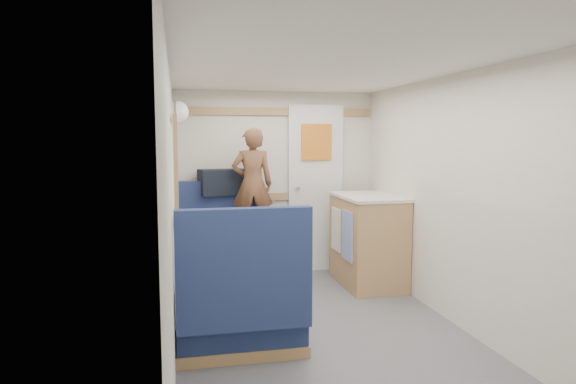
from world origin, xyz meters
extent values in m
plane|color=#515156|center=(0.00, 0.00, 0.00)|extent=(4.50, 4.50, 0.00)
plane|color=silver|center=(0.00, 0.00, 2.00)|extent=(4.50, 4.50, 0.00)
cube|color=silver|center=(0.00, 2.25, 1.00)|extent=(2.20, 0.02, 2.00)
cube|color=silver|center=(-1.10, 0.00, 1.00)|extent=(0.02, 4.50, 2.00)
cube|color=silver|center=(1.10, 0.00, 1.00)|extent=(0.02, 4.50, 2.00)
cube|color=#A27949|center=(0.00, 2.23, 0.85)|extent=(2.15, 0.02, 0.08)
cube|color=#A27949|center=(0.00, 2.23, 1.78)|extent=(2.15, 0.02, 0.08)
cube|color=#B9C1A4|center=(-1.08, 1.00, 1.25)|extent=(0.04, 1.30, 0.72)
cube|color=white|center=(0.45, 2.22, 0.93)|extent=(0.62, 0.04, 1.86)
cube|color=orange|center=(0.45, 2.19, 1.45)|extent=(0.34, 0.03, 0.40)
cylinder|color=silver|center=(0.23, 2.17, 0.95)|extent=(0.04, 0.10, 0.04)
cube|color=white|center=(-0.65, 1.00, 0.70)|extent=(0.62, 0.92, 0.04)
cylinder|color=silver|center=(-0.65, 1.00, 0.35)|extent=(0.08, 0.08, 0.66)
cylinder|color=silver|center=(-0.65, 1.00, 0.01)|extent=(0.36, 0.36, 0.03)
cube|color=navy|center=(-0.65, 1.80, 0.23)|extent=(0.88, 0.50, 0.45)
cube|color=navy|center=(-0.65, 2.08, 0.65)|extent=(0.88, 0.10, 0.80)
cube|color=#A27949|center=(-0.65, 1.80, 0.04)|extent=(0.90, 0.52, 0.08)
cube|color=navy|center=(-0.65, 0.20, 0.23)|extent=(0.88, 0.50, 0.45)
cube|color=navy|center=(-0.65, -0.08, 0.65)|extent=(0.88, 0.10, 0.80)
cube|color=#A27949|center=(-0.65, 0.20, 0.04)|extent=(0.90, 0.52, 0.08)
cube|color=#A27949|center=(-0.65, 2.12, 0.88)|extent=(0.90, 0.14, 0.04)
sphere|color=white|center=(-1.04, 1.85, 1.75)|extent=(0.20, 0.20, 0.20)
cube|color=#A27949|center=(0.82, 1.55, 0.45)|extent=(0.54, 0.90, 0.90)
cube|color=silver|center=(0.82, 1.55, 0.91)|extent=(0.56, 0.92, 0.03)
cube|color=#5972B2|center=(0.54, 1.37, 0.55)|extent=(0.01, 0.30, 0.48)
cube|color=silver|center=(0.54, 1.73, 0.55)|extent=(0.01, 0.28, 0.44)
imported|color=brown|center=(-0.32, 1.86, 1.03)|extent=(0.43, 0.29, 1.15)
cube|color=black|center=(-0.56, 2.12, 1.03)|extent=(0.60, 0.37, 0.27)
cube|color=silver|center=(-0.44, 0.66, 0.73)|extent=(0.35, 0.41, 0.02)
sphere|color=#DE5309|center=(-0.48, 0.89, 0.77)|extent=(0.07, 0.07, 0.07)
cube|color=#D8C97C|center=(-0.56, 0.86, 0.76)|extent=(0.12, 0.08, 0.04)
cylinder|color=white|center=(-0.77, 0.92, 0.72)|extent=(0.06, 0.06, 0.01)
cylinder|color=white|center=(-0.77, 0.92, 0.78)|extent=(0.01, 0.01, 0.10)
sphere|color=#4B0818|center=(-0.77, 0.92, 0.85)|extent=(0.08, 0.08, 0.08)
cylinder|color=white|center=(-0.83, 0.76, 0.77)|extent=(0.06, 0.06, 0.10)
cylinder|color=silver|center=(-0.81, 1.33, 0.78)|extent=(0.07, 0.07, 0.12)
cylinder|color=silver|center=(-0.53, 1.23, 0.77)|extent=(0.07, 0.07, 0.11)
cylinder|color=#8F5914|center=(-0.53, 1.15, 0.77)|extent=(0.06, 0.06, 0.09)
cylinder|color=black|center=(-0.59, 1.05, 0.77)|extent=(0.03, 0.03, 0.09)
cube|color=olive|center=(-0.51, 1.38, 0.77)|extent=(0.23, 0.29, 0.11)
camera|label=1|loc=(-1.06, -3.30, 1.49)|focal=32.00mm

